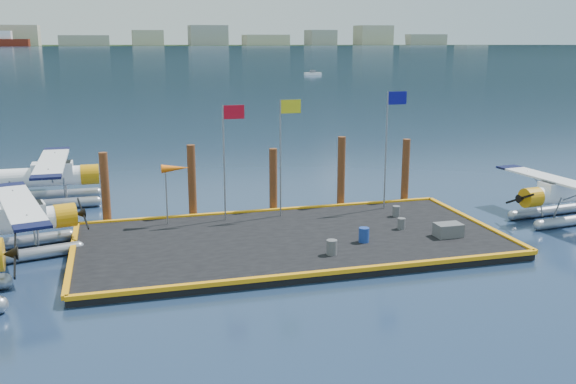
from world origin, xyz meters
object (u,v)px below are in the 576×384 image
drum_2 (401,224)px  flagpole_blue (390,132)px  flagpole_yellow (284,140)px  piling_4 (405,173)px  piling_2 (273,182)px  crate (448,230)px  flagpole_red (228,145)px  seaplane_c (46,180)px  drum_3 (332,247)px  windsock (175,170)px  seaplane_d (562,197)px  drum_4 (396,211)px  seaplane_b (12,226)px  piling_0 (105,190)px  drum_1 (364,235)px  piling_1 (192,184)px  piling_3 (341,174)px

drum_2 → flagpole_blue: size_ratio=0.09×
flagpole_yellow → piling_4: (7.80, 1.60, -2.51)m
flagpole_blue → piling_2: 6.98m
crate → flagpole_red: flagpole_red is taller
seaplane_c → drum_3: seaplane_c is taller
seaplane_c → windsock: (6.91, -7.37, 1.68)m
flagpole_red → seaplane_d: bearing=-11.3°
seaplane_d → drum_4: bearing=72.0°
seaplane_d → windsock: bearing=73.7°
seaplane_b → seaplane_d: seaplane_b is taller
piling_0 → piling_2: bearing=0.0°
crate → flagpole_blue: (-0.67, 5.68, 3.97)m
flagpole_blue → piling_4: size_ratio=1.62×
windsock → piling_0: size_ratio=0.78×
piling_2 → drum_1: bearing=-69.6°
seaplane_d → piling_1: piling_1 is taller
seaplane_c → drum_1: (15.06, -12.80, -0.80)m
crate → piling_2: size_ratio=0.34×
seaplane_b → seaplane_d: 28.02m
piling_2 → crate: bearing=-46.7°
flagpole_yellow → drum_3: bearing=-86.8°
seaplane_b → flagpole_blue: flagpole_blue is taller
flagpole_red → flagpole_blue: flagpole_blue is taller
drum_3 → piling_0: piling_0 is taller
drum_2 → windsock: size_ratio=0.18×
seaplane_b → crate: 20.31m
piling_2 → flagpole_red: bearing=-150.2°
drum_3 → piling_4: size_ratio=0.17×
seaplane_d → piling_0: bearing=71.4°
piling_1 → piling_4: piling_1 is taller
drum_1 → piling_0: 13.64m
piling_0 → drum_1: bearing=-31.2°
drum_3 → drum_4: 7.36m
drum_4 → flagpole_blue: size_ratio=0.09×
flagpole_yellow → piling_0: flagpole_yellow is taller
crate → piling_2: 10.08m
seaplane_b → windsock: bearing=90.9°
drum_4 → piling_4: piling_4 is taller
flagpole_red → piling_3: bearing=13.3°
seaplane_c → piling_3: (16.44, -5.77, 0.60)m
seaplane_c → piling_2: 13.72m
seaplane_b → piling_4: 21.39m
crate → piling_3: 7.95m
flagpole_red → drum_1: bearing=-45.1°
crate → windsock: 13.86m
piling_1 → piling_3: bearing=0.0°
crate → flagpole_blue: size_ratio=0.20×
drum_4 → piling_1: piling_1 is taller
drum_2 → drum_3: bearing=-149.0°
seaplane_c → drum_1: 19.78m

